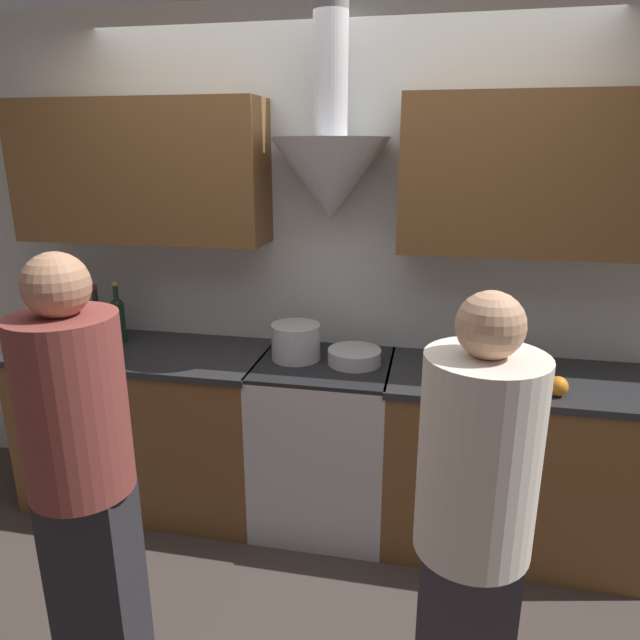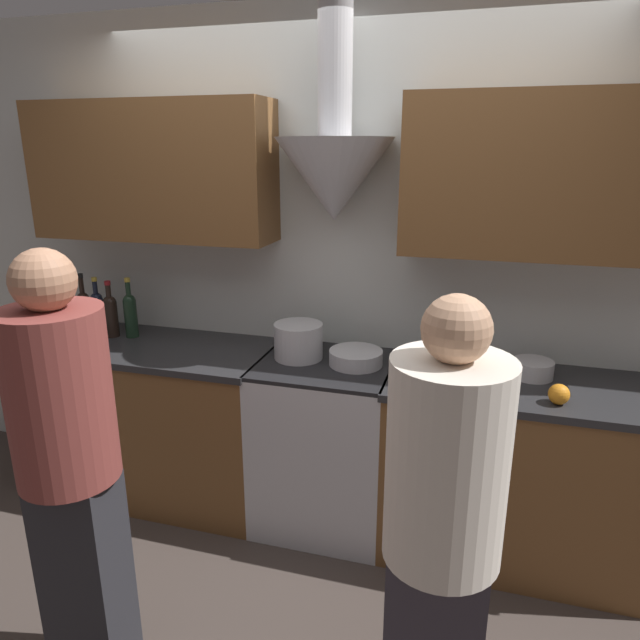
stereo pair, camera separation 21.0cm
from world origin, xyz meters
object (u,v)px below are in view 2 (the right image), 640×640
object	(u,v)px
stove_range	(325,442)
wine_bottle_4	(130,313)
wine_bottle_3	(111,314)
saucepan	(533,369)
stock_pot	(298,341)
mixing_bowl	(356,357)
wine_bottle_1	(84,310)
person_foreground_right	(441,535)
wine_bottle_0	(68,308)
orange_fruit	(559,394)
wine_bottle_2	(98,311)
person_foreground_left	(69,459)

from	to	relation	value
stove_range	wine_bottle_4	size ratio (longest dim) A/B	2.64
wine_bottle_3	saucepan	size ratio (longest dim) A/B	1.72
stove_range	wine_bottle_4	distance (m)	1.30
saucepan	wine_bottle_3	bearing A→B (deg)	-179.30
wine_bottle_4	stock_pot	xyz separation A→B (m)	(1.01, -0.06, -0.05)
wine_bottle_3	mixing_bowl	bearing A→B (deg)	-1.91
wine_bottle_1	wine_bottle_4	distance (m)	0.29
wine_bottle_4	person_foreground_right	distance (m)	2.20
wine_bottle_0	orange_fruit	bearing A→B (deg)	-5.67
wine_bottle_4	person_foreground_right	world-z (taller)	person_foreground_right
wine_bottle_4	stove_range	bearing A→B (deg)	-4.23
wine_bottle_0	wine_bottle_3	distance (m)	0.29
wine_bottle_0	person_foreground_right	xyz separation A→B (m)	(2.22, -1.20, -0.17)
wine_bottle_3	person_foreground_right	size ratio (longest dim) A/B	0.20
wine_bottle_4	orange_fruit	size ratio (longest dim) A/B	3.90
wine_bottle_2	person_foreground_right	size ratio (longest dim) A/B	0.21
wine_bottle_2	person_foreground_right	bearing A→B (deg)	-30.91
stove_range	wine_bottle_0	xyz separation A→B (m)	(-1.56, 0.07, 0.59)
mixing_bowl	person_foreground_right	bearing A→B (deg)	-66.03
wine_bottle_0	person_foreground_left	world-z (taller)	person_foreground_left
wine_bottle_4	mixing_bowl	xyz separation A→B (m)	(1.31, -0.07, -0.10)
wine_bottle_1	stock_pot	xyz separation A→B (m)	(1.30, -0.05, -0.05)
stove_range	wine_bottle_0	size ratio (longest dim) A/B	2.59
wine_bottle_2	person_foreground_right	xyz separation A→B (m)	(2.03, -1.21, -0.17)
stove_range	stock_pot	size ratio (longest dim) A/B	3.64
wine_bottle_1	wine_bottle_3	world-z (taller)	wine_bottle_1
orange_fruit	wine_bottle_4	bearing A→B (deg)	172.89
wine_bottle_0	orange_fruit	xyz separation A→B (m)	(2.62, -0.26, -0.10)
stove_range	wine_bottle_2	distance (m)	1.49
wine_bottle_3	stock_pot	size ratio (longest dim) A/B	1.30
wine_bottle_3	person_foreground_left	distance (m)	1.38
wine_bottle_2	mixing_bowl	bearing A→B (deg)	-2.43
person_foreground_left	saucepan	bearing A→B (deg)	37.87
person_foreground_left	stove_range	bearing A→B (deg)	62.24
stove_range	wine_bottle_4	world-z (taller)	wine_bottle_4
wine_bottle_4	saucepan	xyz separation A→B (m)	(2.13, 0.00, -0.10)
mixing_bowl	wine_bottle_2	bearing A→B (deg)	177.57
wine_bottle_2	wine_bottle_3	bearing A→B (deg)	-9.91
person_foreground_left	wine_bottle_0	bearing A→B (deg)	128.67
wine_bottle_0	saucepan	xyz separation A→B (m)	(2.53, 0.02, -0.10)
wine_bottle_2	wine_bottle_4	xyz separation A→B (m)	(0.21, 0.01, 0.00)
person_foreground_right	orange_fruit	bearing A→B (deg)	67.13
stock_pot	saucepan	xyz separation A→B (m)	(1.12, 0.06, -0.05)
wine_bottle_1	saucepan	world-z (taller)	wine_bottle_1
stove_range	wine_bottle_3	distance (m)	1.39
orange_fruit	wine_bottle_2	bearing A→B (deg)	173.69
stove_range	wine_bottle_1	bearing A→B (deg)	177.11
person_foreground_left	wine_bottle_3	bearing A→B (deg)	119.37
stove_range	stock_pot	world-z (taller)	stock_pot
wine_bottle_3	orange_fruit	xyz separation A→B (m)	(2.33, -0.25, -0.09)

